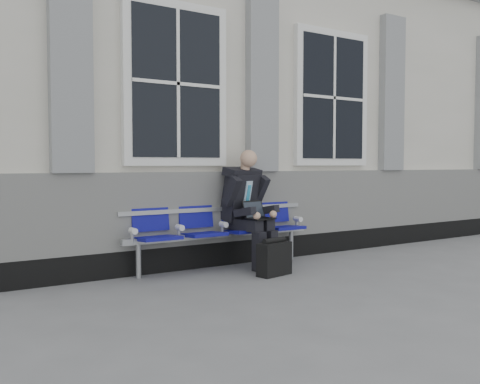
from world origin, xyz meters
TOP-DOWN VIEW (x-y plane):
  - ground at (0.00, 0.00)m, footprint 70.00×70.00m
  - station_building at (-0.02, 3.47)m, footprint 14.40×4.40m
  - bench at (-1.61, 1.32)m, footprint 2.60×0.47m
  - businessman at (-1.29, 1.19)m, footprint 0.64×0.86m
  - briefcase at (-1.33, 0.58)m, footprint 0.46×0.26m

SIDE VIEW (x-z plane):
  - ground at x=0.00m, z-range 0.00..0.00m
  - briefcase at x=-1.33m, z-range -0.02..0.42m
  - bench at x=-1.61m, z-range 0.10..1.01m
  - businessman at x=-1.29m, z-range 0.05..1.53m
  - station_building at x=-0.02m, z-range -0.02..4.47m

